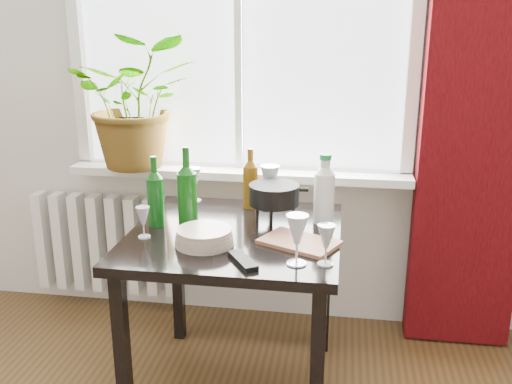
% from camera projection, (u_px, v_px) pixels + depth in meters
% --- Properties ---
extents(window, '(1.72, 0.08, 1.62)m').
position_uv_depth(window, '(239.00, 12.00, 2.72)').
color(window, white).
rests_on(window, ground).
extents(windowsill, '(1.72, 0.20, 0.04)m').
position_uv_depth(windowsill, '(238.00, 173.00, 2.88)').
color(windowsill, white).
rests_on(windowsill, ground).
extents(curtain, '(0.50, 0.12, 2.56)m').
position_uv_depth(curtain, '(482.00, 83.00, 2.55)').
color(curtain, '#370508').
rests_on(curtain, ground).
extents(radiator, '(0.80, 0.10, 0.55)m').
position_uv_depth(radiator, '(107.00, 243.00, 3.15)').
color(radiator, white).
rests_on(radiator, ground).
extents(table, '(0.85, 0.85, 0.74)m').
position_uv_depth(table, '(235.00, 252.00, 2.35)').
color(table, black).
rests_on(table, ground).
extents(potted_plant, '(0.71, 0.65, 0.66)m').
position_uv_depth(potted_plant, '(137.00, 102.00, 2.82)').
color(potted_plant, '#23661B').
rests_on(potted_plant, windowsill).
extents(wine_bottle_left, '(0.08, 0.08, 0.30)m').
position_uv_depth(wine_bottle_left, '(155.00, 191.00, 2.35)').
color(wine_bottle_left, '#0C420F').
rests_on(wine_bottle_left, table).
extents(wine_bottle_right, '(0.10, 0.10, 0.34)m').
position_uv_depth(wine_bottle_right, '(187.00, 187.00, 2.33)').
color(wine_bottle_right, '#0D470E').
rests_on(wine_bottle_right, table).
extents(bottle_amber, '(0.08, 0.08, 0.28)m').
position_uv_depth(bottle_amber, '(250.00, 178.00, 2.58)').
color(bottle_amber, '#673E0B').
rests_on(bottle_amber, table).
extents(cleaning_bottle, '(0.11, 0.11, 0.30)m').
position_uv_depth(cleaning_bottle, '(324.00, 188.00, 2.38)').
color(cleaning_bottle, silver).
rests_on(cleaning_bottle, table).
extents(wineglass_front_right, '(0.10, 0.10, 0.19)m').
position_uv_depth(wineglass_front_right, '(297.00, 239.00, 1.98)').
color(wineglass_front_right, silver).
rests_on(wineglass_front_right, table).
extents(wineglass_far_right, '(0.08, 0.08, 0.15)m').
position_uv_depth(wineglass_far_right, '(326.00, 245.00, 1.98)').
color(wineglass_far_right, '#AFB6BD').
rests_on(wineglass_far_right, table).
extents(wineglass_back_center, '(0.12, 0.12, 0.21)m').
position_uv_depth(wineglass_back_center, '(270.00, 187.00, 2.56)').
color(wineglass_back_center, silver).
rests_on(wineglass_back_center, table).
extents(wineglass_back_left, '(0.09, 0.09, 0.17)m').
position_uv_depth(wineglass_back_left, '(194.00, 184.00, 2.68)').
color(wineglass_back_left, silver).
rests_on(wineglass_back_left, table).
extents(wineglass_front_left, '(0.07, 0.07, 0.13)m').
position_uv_depth(wineglass_front_left, '(143.00, 222.00, 2.24)').
color(wineglass_front_left, silver).
rests_on(wineglass_front_left, table).
extents(plate_stack, '(0.29, 0.29, 0.06)m').
position_uv_depth(plate_stack, '(204.00, 237.00, 2.18)').
color(plate_stack, '#BDAD9D').
rests_on(plate_stack, table).
extents(fondue_pot, '(0.30, 0.28, 0.17)m').
position_uv_depth(fondue_pot, '(274.00, 203.00, 2.41)').
color(fondue_pot, black).
rests_on(fondue_pot, table).
extents(tv_remote, '(0.13, 0.17, 0.02)m').
position_uv_depth(tv_remote, '(243.00, 260.00, 2.02)').
color(tv_remote, black).
rests_on(tv_remote, table).
extents(cutting_board, '(0.34, 0.29, 0.02)m').
position_uv_depth(cutting_board, '(299.00, 242.00, 2.19)').
color(cutting_board, '#9B6046').
rests_on(cutting_board, table).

